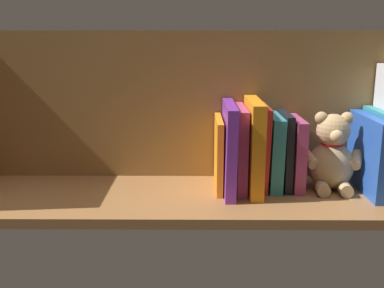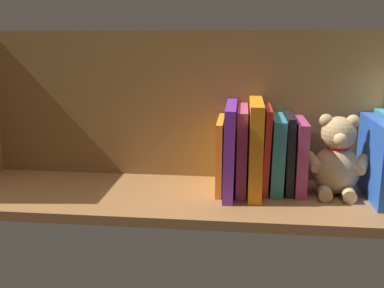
# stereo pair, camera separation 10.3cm
# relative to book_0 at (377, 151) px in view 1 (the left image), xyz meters

# --- Properties ---
(ground_plane) EXTENTS (1.14, 0.32, 0.02)m
(ground_plane) POSITION_rel_book_0_xyz_m (0.44, 0.04, -0.11)
(ground_plane) COLOR #9E6B3D
(shelf_back_panel) EXTENTS (1.14, 0.02, 0.37)m
(shelf_back_panel) POSITION_rel_book_0_xyz_m (0.44, -0.10, 0.09)
(shelf_back_panel) COLOR olive
(shelf_back_panel) RESTS_ON ground_plane
(book_0) EXTENTS (0.02, 0.18, 0.19)m
(book_0) POSITION_rel_book_0_xyz_m (0.00, 0.00, 0.00)
(book_0) COLOR teal
(book_0) RESTS_ON ground_plane
(book_1) EXTENTS (0.03, 0.21, 0.18)m
(book_1) POSITION_rel_book_0_xyz_m (0.03, 0.01, -0.00)
(book_1) COLOR blue
(book_1) RESTS_ON ground_plane
(teddy_bear) EXTENTS (0.15, 0.13, 0.19)m
(teddy_bear) POSITION_rel_book_0_xyz_m (0.11, 0.00, -0.01)
(teddy_bear) COLOR tan
(teddy_bear) RESTS_ON ground_plane
(book_2) EXTENTS (0.02, 0.15, 0.17)m
(book_2) POSITION_rel_book_0_xyz_m (0.19, -0.02, -0.01)
(book_2) COLOR #B23F72
(book_2) RESTS_ON ground_plane
(book_3) EXTENTS (0.02, 0.14, 0.18)m
(book_3) POSITION_rel_book_0_xyz_m (0.22, -0.02, -0.00)
(book_3) COLOR black
(book_3) RESTS_ON ground_plane
(book_4) EXTENTS (0.03, 0.15, 0.18)m
(book_4) POSITION_rel_book_0_xyz_m (0.24, -0.02, -0.01)
(book_4) COLOR teal
(book_4) RESTS_ON ground_plane
(book_5) EXTENTS (0.02, 0.15, 0.20)m
(book_5) POSITION_rel_book_0_xyz_m (0.27, -0.02, 0.00)
(book_5) COLOR red
(book_5) RESTS_ON ground_plane
(book_6) EXTENTS (0.03, 0.19, 0.22)m
(book_6) POSITION_rel_book_0_xyz_m (0.30, 0.01, 0.01)
(book_6) COLOR orange
(book_6) RESTS_ON ground_plane
(book_7) EXTENTS (0.02, 0.17, 0.20)m
(book_7) POSITION_rel_book_0_xyz_m (0.33, -0.01, 0.00)
(book_7) COLOR #B23F72
(book_7) RESTS_ON ground_plane
(book_8) EXTENTS (0.03, 0.20, 0.21)m
(book_8) POSITION_rel_book_0_xyz_m (0.35, 0.01, 0.01)
(book_8) COLOR purple
(book_8) RESTS_ON ground_plane
(book_9) EXTENTS (0.01, 0.16, 0.17)m
(book_9) POSITION_rel_book_0_xyz_m (0.38, -0.01, -0.01)
(book_9) COLOR orange
(book_9) RESTS_ON ground_plane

